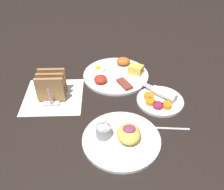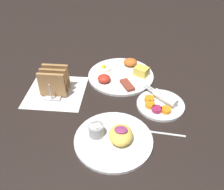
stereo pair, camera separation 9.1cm
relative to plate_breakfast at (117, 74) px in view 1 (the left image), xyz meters
The scene contains 7 objects.
ground_plane 0.17m from the plate_breakfast, 98.52° to the right, with size 3.00×3.00×0.00m, color black.
napkin_flat 0.28m from the plate_breakfast, 151.77° to the right, with size 0.22×0.22×0.00m.
plate_breakfast is the anchor object (origin of this frame).
plate_condiments 0.23m from the plate_breakfast, 49.29° to the right, with size 0.17×0.18×0.04m.
plate_foreground 0.36m from the plate_breakfast, 90.44° to the right, with size 0.25×0.25×0.06m.
toast_rack 0.29m from the plate_breakfast, 151.77° to the right, with size 0.10×0.12×0.10m.
teaspoon 0.34m from the plate_breakfast, 66.20° to the right, with size 0.13×0.02×0.01m.
Camera 1 is at (-0.03, -0.72, 0.60)m, focal length 40.00 mm.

